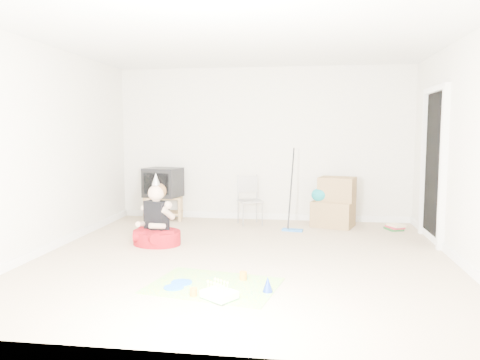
# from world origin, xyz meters

# --- Properties ---
(ground) EXTENTS (5.00, 5.00, 0.00)m
(ground) POSITION_xyz_m (0.00, 0.00, 0.00)
(ground) COLOR #C4AB8C
(ground) RESTS_ON ground
(doorway_recess) EXTENTS (0.02, 0.90, 2.05)m
(doorway_recess) POSITION_xyz_m (2.48, 1.20, 1.02)
(doorway_recess) COLOR black
(doorway_recess) RESTS_ON ground
(tv_stand) EXTENTS (0.71, 0.51, 0.40)m
(tv_stand) POSITION_xyz_m (-1.69, 2.19, 0.24)
(tv_stand) COLOR olive
(tv_stand) RESTS_ON ground
(crt_tv) EXTENTS (0.66, 0.58, 0.49)m
(crt_tv) POSITION_xyz_m (-1.69, 2.19, 0.65)
(crt_tv) COLOR black
(crt_tv) RESTS_ON tv_stand
(folding_chair) EXTENTS (0.47, 0.46, 0.80)m
(folding_chair) POSITION_xyz_m (-0.16, 2.00, 0.39)
(folding_chair) COLOR #9B9BA1
(folding_chair) RESTS_ON ground
(cardboard_boxes) EXTENTS (0.75, 0.65, 0.80)m
(cardboard_boxes) POSITION_xyz_m (1.19, 2.02, 0.38)
(cardboard_boxes) COLOR olive
(cardboard_boxes) RESTS_ON ground
(floor_mop) EXTENTS (0.33, 0.42, 1.26)m
(floor_mop) POSITION_xyz_m (0.54, 1.58, 0.26)
(floor_mop) COLOR blue
(floor_mop) RESTS_ON ground
(book_pile) EXTENTS (0.28, 0.32, 0.09)m
(book_pile) POSITION_xyz_m (2.11, 1.89, 0.04)
(book_pile) COLOR #21652A
(book_pile) RESTS_ON ground
(seated_woman) EXTENTS (0.87, 0.87, 0.97)m
(seated_woman) POSITION_xyz_m (-1.25, 0.49, 0.21)
(seated_woman) COLOR maroon
(seated_woman) RESTS_ON ground
(party_mat) EXTENTS (1.38, 1.11, 0.01)m
(party_mat) POSITION_xyz_m (-0.16, -1.09, 0.00)
(party_mat) COLOR #FB35A0
(party_mat) RESTS_ON ground
(birthday_cake) EXTENTS (0.36, 0.35, 0.14)m
(birthday_cake) POSITION_xyz_m (-0.03, -1.45, 0.04)
(birthday_cake) COLOR white
(birthday_cake) RESTS_ON party_mat
(blue_plate_near) EXTENTS (0.23, 0.23, 0.01)m
(blue_plate_near) POSITION_xyz_m (-0.49, -1.07, 0.01)
(blue_plate_near) COLOR blue
(blue_plate_near) RESTS_ON party_mat
(blue_plate_far) EXTENTS (0.20, 0.20, 0.01)m
(blue_plate_far) POSITION_xyz_m (-0.52, -1.22, 0.01)
(blue_plate_far) COLOR blue
(blue_plate_far) RESTS_ON party_mat
(orange_cup_near) EXTENTS (0.08, 0.08, 0.09)m
(orange_cup_near) POSITION_xyz_m (0.11, -0.87, 0.05)
(orange_cup_near) COLOR orange
(orange_cup_near) RESTS_ON party_mat
(orange_cup_far) EXTENTS (0.09, 0.09, 0.07)m
(orange_cup_far) POSITION_xyz_m (-0.28, -1.41, 0.04)
(orange_cup_far) COLOR orange
(orange_cup_far) RESTS_ON party_mat
(blue_party_hat) EXTENTS (0.12, 0.12, 0.15)m
(blue_party_hat) POSITION_xyz_m (0.39, -1.20, 0.08)
(blue_party_hat) COLOR #1B3DBE
(blue_party_hat) RESTS_ON party_mat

